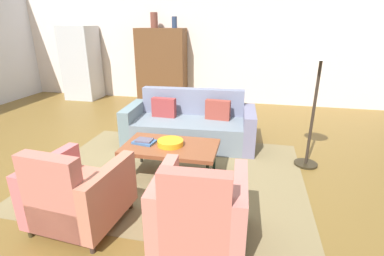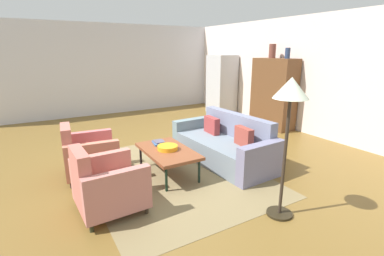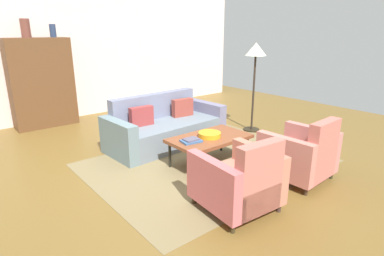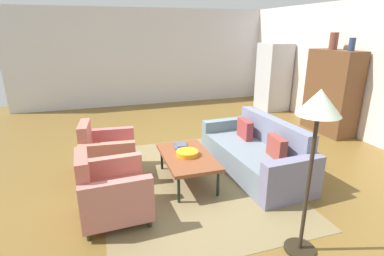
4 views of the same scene
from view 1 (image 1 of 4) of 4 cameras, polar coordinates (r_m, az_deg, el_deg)
ground_plane at (r=4.24m, az=-9.54°, el=-6.89°), size 11.27×11.27×0.00m
wall_back at (r=7.45m, az=0.89°, el=16.14°), size 9.39×0.12×2.80m
area_rug at (r=3.93m, az=-3.92°, el=-8.88°), size 3.40×2.60×0.01m
couch at (r=4.82m, az=-0.33°, el=0.48°), size 2.15×1.01×0.86m
coffee_table at (r=3.71m, az=-4.27°, el=-3.95°), size 1.20×0.70×0.43m
armchair_left at (r=3.05m, az=-22.03°, el=-12.29°), size 0.87×0.87×0.88m
armchair_right at (r=2.62m, az=1.47°, el=-16.31°), size 0.84×0.84×0.88m
fruit_bowl at (r=3.68m, az=-4.31°, el=-2.93°), size 0.33×0.33×0.07m
book_stack at (r=3.80m, az=-9.42°, el=-2.62°), size 0.31×0.24×0.05m
cabinet at (r=7.38m, az=-6.00°, el=12.10°), size 1.20×0.51×1.80m
vase_tall at (r=7.35m, az=-7.52°, el=20.42°), size 0.18×0.18×0.35m
vase_round at (r=7.20m, az=-3.51°, el=20.18°), size 0.12×0.12×0.26m
refrigerator at (r=8.21m, az=-21.03°, el=11.89°), size 0.80×0.73×1.85m
floor_lamp at (r=4.05m, az=24.18°, el=11.87°), size 0.40×0.40×1.72m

